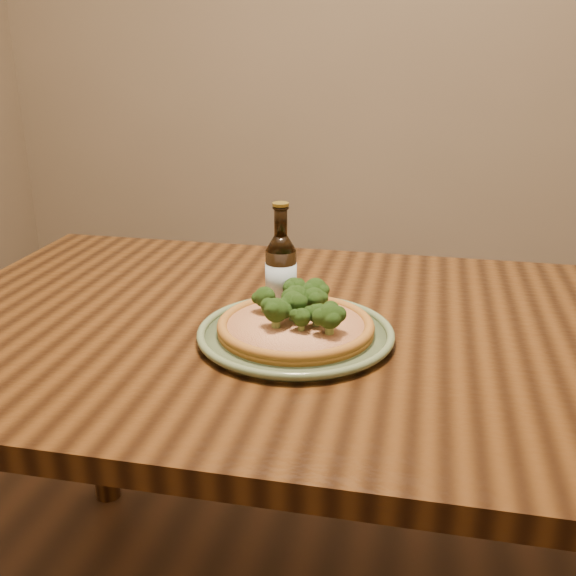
% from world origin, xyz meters
% --- Properties ---
extents(table, '(1.60, 0.90, 0.75)m').
position_xyz_m(table, '(0.00, 0.10, 0.66)').
color(table, '#40230D').
rests_on(table, ground).
extents(plate, '(0.33, 0.33, 0.02)m').
position_xyz_m(plate, '(-0.10, 0.03, 0.76)').
color(plate, '#5D704D').
rests_on(plate, table).
extents(pizza, '(0.26, 0.26, 0.07)m').
position_xyz_m(pizza, '(-0.10, 0.04, 0.78)').
color(pizza, '#956021').
rests_on(pizza, plate).
extents(beer_bottle, '(0.06, 0.06, 0.21)m').
position_xyz_m(beer_bottle, '(-0.15, 0.14, 0.83)').
color(beer_bottle, black).
rests_on(beer_bottle, table).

